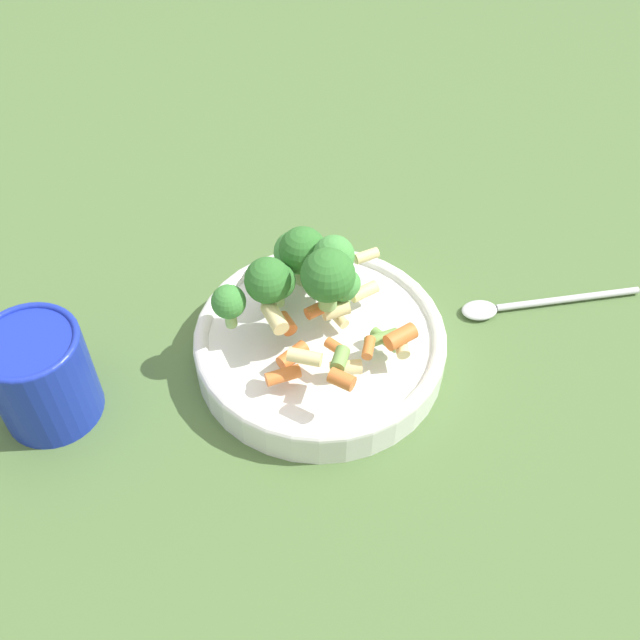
# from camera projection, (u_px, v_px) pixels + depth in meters

# --- Properties ---
(ground_plane) EXTENTS (3.00, 3.00, 0.00)m
(ground_plane) POSITION_uv_depth(u_px,v_px,m) (320.00, 358.00, 0.71)
(ground_plane) COLOR #4C6B38
(bowl) EXTENTS (0.23, 0.23, 0.04)m
(bowl) POSITION_uv_depth(u_px,v_px,m) (320.00, 344.00, 0.69)
(bowl) COLOR white
(bowl) RESTS_ON ground_plane
(pasta_salad) EXTENTS (0.17, 0.17, 0.10)m
(pasta_salad) POSITION_uv_depth(u_px,v_px,m) (308.00, 276.00, 0.67)
(pasta_salad) COLOR #8CB766
(pasta_salad) RESTS_ON bowl
(cup) EXTENTS (0.09, 0.09, 0.10)m
(cup) POSITION_uv_depth(u_px,v_px,m) (41.00, 375.00, 0.63)
(cup) COLOR #192DAD
(cup) RESTS_ON ground_plane
(spoon) EXTENTS (0.17, 0.11, 0.01)m
(spoon) POSITION_uv_depth(u_px,v_px,m) (519.00, 305.00, 0.75)
(spoon) COLOR silver
(spoon) RESTS_ON ground_plane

